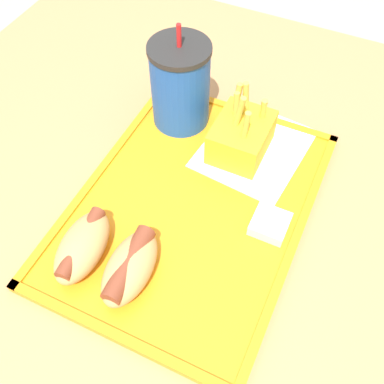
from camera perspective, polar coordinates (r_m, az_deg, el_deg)
ground_plane at (r=1.32m, az=-1.10°, el=-21.60°), size 8.00×8.00×0.00m
dining_table at (r=0.96m, az=-1.46°, el=-16.04°), size 1.10×1.05×0.74m
food_tray at (r=0.64m, az=0.00°, el=-1.83°), size 0.43×0.31×0.01m
paper_napkin at (r=0.71m, az=7.90°, el=5.52°), size 0.19×0.16×0.00m
soda_cup at (r=0.71m, az=-1.50°, el=13.44°), size 0.09×0.09×0.17m
hot_dog_far at (r=0.59m, az=-13.74°, el=-6.69°), size 0.12×0.07×0.04m
hot_dog_near at (r=0.57m, az=-7.89°, el=-9.38°), size 0.11×0.06×0.04m
fries_carton at (r=0.68m, az=6.27°, el=7.09°), size 0.10×0.08×0.11m
sauce_cup_mayo at (r=0.62m, az=9.88°, el=-3.96°), size 0.05×0.05×0.02m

